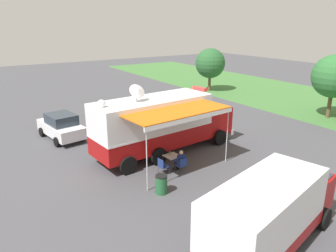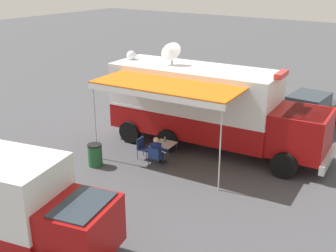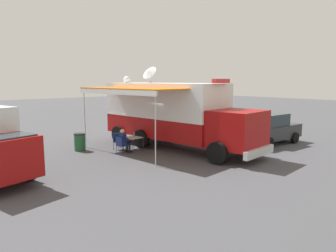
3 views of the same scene
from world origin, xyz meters
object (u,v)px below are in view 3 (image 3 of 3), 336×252
folding_table (133,138)px  trash_bin (80,142)px  seated_responder (124,140)px  car_behind_truck (190,116)px  car_far_corner (268,129)px  folding_chair_beside_table (118,140)px  command_truck (174,112)px  folding_chair_at_table (121,144)px  water_bottle (134,135)px

folding_table → trash_bin: 2.81m
seated_responder → car_behind_truck: size_ratio=0.28×
folding_table → car_far_corner: 7.87m
folding_chair_beside_table → seated_responder: (0.26, 0.94, 0.14)m
command_truck → trash_bin: command_truck is taller
command_truck → seated_responder: size_ratio=7.74×
folding_chair_at_table → car_far_corner: size_ratio=0.20×
command_truck → car_behind_truck: size_ratio=2.19×
car_behind_truck → trash_bin: bearing=10.3°
folding_table → trash_bin: size_ratio=0.95×
seated_responder → car_far_corner: size_ratio=0.29×
folding_table → trash_bin: trash_bin is taller
seated_responder → car_behind_truck: car_behind_truck is taller
folding_table → folding_chair_at_table: folding_chair_at_table is taller
command_truck → seated_responder: command_truck is taller
trash_bin → car_far_corner: (-9.02, 5.52, 0.42)m
folding_table → car_far_corner: car_far_corner is taller
command_truck → folding_chair_beside_table: 3.32m
folding_chair_at_table → car_far_corner: car_far_corner is taller
folding_chair_at_table → seated_responder: seated_responder is taller
water_bottle → car_far_corner: (-6.88, 3.64, 0.05)m
folding_chair_at_table → folding_chair_beside_table: same height
folding_chair_beside_table → car_behind_truck: car_behind_truck is taller
seated_responder → trash_bin: size_ratio=1.37×
car_behind_truck → folding_chair_beside_table: bearing=19.2°
water_bottle → trash_bin: size_ratio=0.25×
folding_table → trash_bin: (2.02, -1.94, -0.22)m
folding_chair_at_table → trash_bin: (1.22, -2.05, -0.06)m
command_truck → folding_chair_at_table: bearing=-12.9°
seated_responder → car_behind_truck: 9.49m
folding_chair_at_table → seated_responder: 0.23m
folding_chair_beside_table → command_truck: bearing=147.0°
command_truck → folding_table: (2.15, -0.78, -1.27)m
trash_bin → water_bottle: bearing=138.8°
folding_table → seated_responder: (0.61, 0.09, -0.02)m
car_behind_truck → car_far_corner: 7.43m
seated_responder → trash_bin: seated_responder is taller
folding_table → water_bottle: (-0.13, -0.06, 0.16)m
water_bottle → folding_chair_at_table: (0.93, 0.17, -0.32)m
folding_table → folding_chair_beside_table: bearing=-67.3°
seated_responder → trash_bin: bearing=-55.3°
folding_chair_beside_table → car_far_corner: car_far_corner is taller
seated_responder → water_bottle: bearing=-168.4°
trash_bin → folding_chair_at_table: bearing=120.7°
water_bottle → seated_responder: seated_responder is taller
folding_table → water_bottle: water_bottle is taller
command_truck → folding_chair_beside_table: (2.51, -1.63, -1.43)m
folding_chair_beside_table → trash_bin: (1.66, -1.10, -0.06)m
seated_responder → car_far_corner: bearing=155.4°
command_truck → folding_chair_beside_table: bearing=-33.0°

